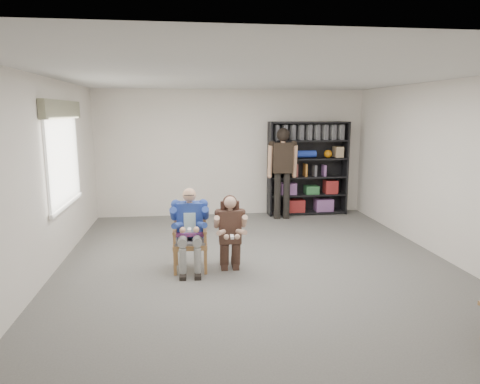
{
  "coord_description": "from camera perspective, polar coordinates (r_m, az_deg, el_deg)",
  "views": [
    {
      "loc": [
        -1.07,
        -6.05,
        2.3
      ],
      "look_at": [
        -0.2,
        0.6,
        1.05
      ],
      "focal_mm": 32.0,
      "sensor_mm": 36.0,
      "label": 1
    }
  ],
  "objects": [
    {
      "name": "bookshelf",
      "position": [
        9.81,
        9.02,
        3.11
      ],
      "size": [
        1.8,
        0.38,
        2.1
      ],
      "primitive_type": null,
      "color": "black",
      "rests_on": "floor"
    },
    {
      "name": "window_left",
      "position": [
        7.33,
        -22.37,
        4.52
      ],
      "size": [
        0.16,
        2.0,
        1.75
      ],
      "primitive_type": null,
      "color": "silver",
      "rests_on": "room_shell"
    },
    {
      "name": "floor",
      "position": [
        6.56,
        2.45,
        -9.98
      ],
      "size": [
        6.0,
        7.0,
        0.01
      ],
      "primitive_type": "cube",
      "color": "#5F5C58",
      "rests_on": "ground"
    },
    {
      "name": "armchair",
      "position": [
        6.36,
        -6.66,
        -6.2
      ],
      "size": [
        0.57,
        0.55,
        0.95
      ],
      "primitive_type": null,
      "rotation": [
        0.0,
        0.0,
        -0.03
      ],
      "color": "#AC7F47",
      "rests_on": "floor"
    },
    {
      "name": "room_shell",
      "position": [
        6.21,
        2.55,
        2.21
      ],
      "size": [
        6.0,
        7.0,
        2.8
      ],
      "primitive_type": null,
      "color": "white",
      "rests_on": "ground"
    },
    {
      "name": "standing_man",
      "position": [
        9.31,
        5.67,
        2.35
      ],
      "size": [
        0.62,
        0.37,
        1.96
      ],
      "primitive_type": null,
      "rotation": [
        0.0,
        0.0,
        -0.07
      ],
      "color": "black",
      "rests_on": "floor"
    },
    {
      "name": "kneeling_woman",
      "position": [
        6.25,
        -1.31,
        -5.56
      ],
      "size": [
        0.5,
        0.77,
        1.13
      ],
      "primitive_type": null,
      "rotation": [
        0.0,
        0.0,
        -0.03
      ],
      "color": "#3B211C",
      "rests_on": "floor"
    },
    {
      "name": "seated_man",
      "position": [
        6.32,
        -6.69,
        -4.96
      ],
      "size": [
        0.56,
        0.76,
        1.23
      ],
      "primitive_type": null,
      "rotation": [
        0.0,
        0.0,
        -0.03
      ],
      "color": "#254992",
      "rests_on": "floor"
    }
  ]
}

